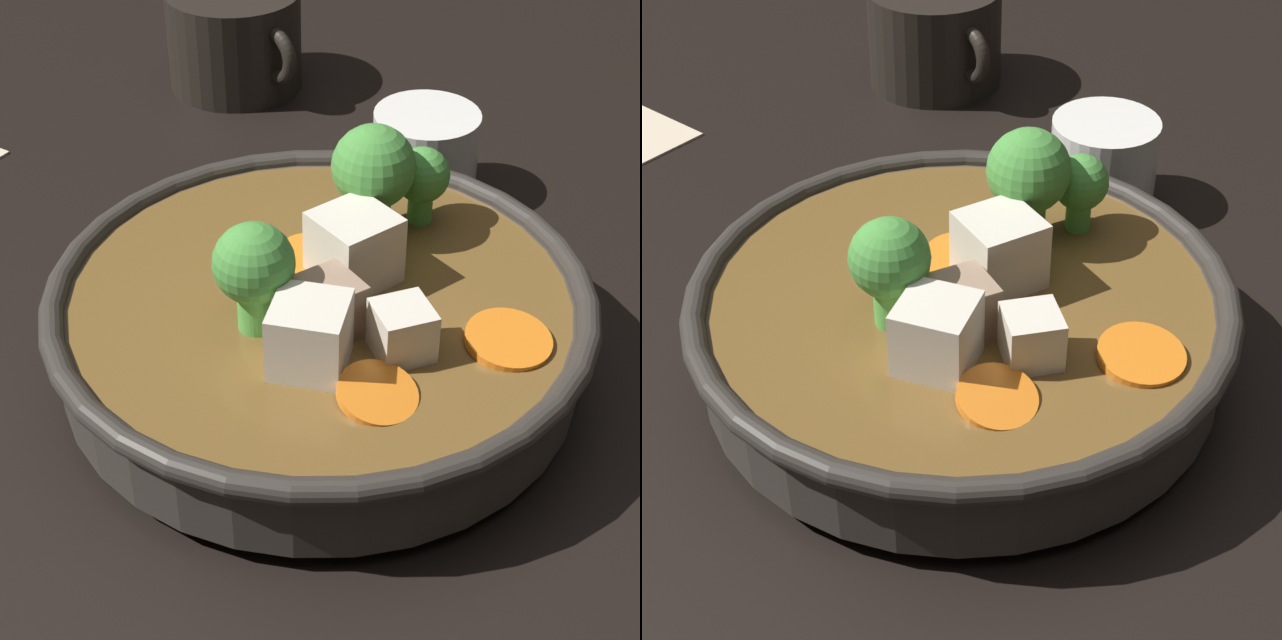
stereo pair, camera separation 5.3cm
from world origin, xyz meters
TOP-DOWN VIEW (x-y plane):
  - ground_plane at (0.00, 0.00)m, footprint 3.00×3.00m
  - stirfry_bowl at (0.00, 0.00)m, footprint 0.27×0.27m
  - tea_cup at (-0.09, 0.16)m, footprint 0.07×0.07m
  - dark_mug at (-0.29, 0.16)m, footprint 0.12×0.10m

SIDE VIEW (x-z plane):
  - ground_plane at x=0.00m, z-range 0.00..0.00m
  - tea_cup at x=-0.09m, z-range 0.00..0.06m
  - dark_mug at x=-0.29m, z-range 0.00..0.07m
  - stirfry_bowl at x=0.00m, z-range -0.02..0.09m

